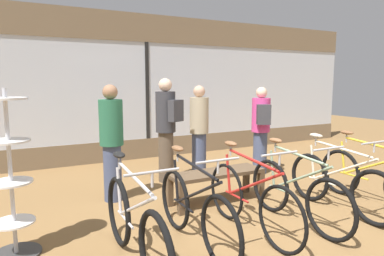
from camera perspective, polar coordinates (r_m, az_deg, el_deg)
The scene contains 14 objects.
ground_plane at distance 4.51m, azimuth 12.13°, elevation -15.14°, with size 24.00×24.00×0.00m, color olive.
shop_back_wall at distance 7.79m, azimuth -7.53°, elevation 6.96°, with size 12.00×0.08×3.20m.
bicycle_far_left at distance 3.36m, azimuth -9.62°, elevation -15.89°, with size 0.46×1.81×1.05m.
bicycle_left at distance 3.72m, azimuth 0.40°, elevation -13.50°, with size 0.46×1.72×1.04m.
bicycle_center_left at distance 4.06m, azimuth 9.64°, elevation -11.68°, with size 0.46×1.72×1.04m.
bicycle_center_right at distance 4.44m, azimuth 16.97°, elevation -10.35°, with size 0.46×1.69×1.03m.
bicycle_right at distance 5.03m, azimuth 23.23°, elevation -8.57°, with size 0.46×1.73×1.03m.
bicycle_far_right at distance 5.51m, azimuth 27.63°, elevation -7.40°, with size 0.46×1.76×1.03m.
accessory_rack at distance 3.86m, azimuth -27.85°, elevation -8.98°, with size 0.48×0.48×1.68m.
display_bench at distance 4.98m, azimuth 4.15°, elevation -8.13°, with size 1.40×0.44×0.46m.
customer_near_rack at distance 5.89m, azimuth -4.28°, elevation 0.26°, with size 0.45×0.55×1.80m.
customer_by_window at distance 6.18m, azimuth 1.19°, elevation -0.26°, with size 0.48×0.48×1.67m.
customer_mid_floor at distance 5.08m, azimuth -13.25°, elevation -2.05°, with size 0.39×0.39×1.70m.
customer_near_bench at distance 6.55m, azimuth 11.40°, elevation 0.09°, with size 0.48×0.56×1.64m.
Camera 1 is at (-2.70, -3.16, 1.75)m, focal length 32.00 mm.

